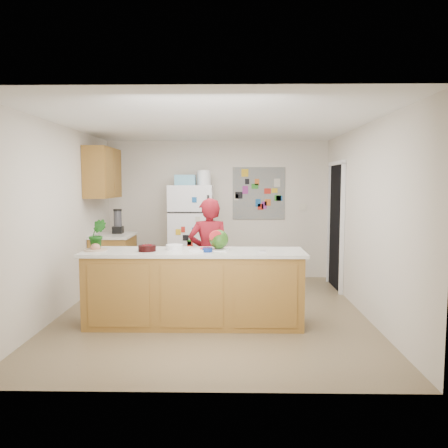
{
  "coord_description": "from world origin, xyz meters",
  "views": [
    {
      "loc": [
        0.26,
        -5.73,
        1.73
      ],
      "look_at": [
        0.15,
        0.2,
        1.18
      ],
      "focal_mm": 35.0,
      "sensor_mm": 36.0,
      "label": 1
    }
  ],
  "objects_px": {
    "refrigerator": "(191,234)",
    "person": "(209,254)",
    "watermelon": "(219,239)",
    "cherry_bowl": "(147,248)"
  },
  "relations": [
    {
      "from": "person",
      "to": "cherry_bowl",
      "type": "height_order",
      "value": "person"
    },
    {
      "from": "watermelon",
      "to": "cherry_bowl",
      "type": "height_order",
      "value": "watermelon"
    },
    {
      "from": "refrigerator",
      "to": "watermelon",
      "type": "relative_size",
      "value": 7.29
    },
    {
      "from": "refrigerator",
      "to": "watermelon",
      "type": "distance_m",
      "value": 2.38
    },
    {
      "from": "cherry_bowl",
      "to": "refrigerator",
      "type": "bearing_deg",
      "value": 82.71
    },
    {
      "from": "watermelon",
      "to": "cherry_bowl",
      "type": "distance_m",
      "value": 0.88
    },
    {
      "from": "refrigerator",
      "to": "watermelon",
      "type": "height_order",
      "value": "refrigerator"
    },
    {
      "from": "refrigerator",
      "to": "person",
      "type": "xyz_separation_m",
      "value": [
        0.4,
        -1.72,
        -0.08
      ]
    },
    {
      "from": "refrigerator",
      "to": "cherry_bowl",
      "type": "relative_size",
      "value": 8.07
    },
    {
      "from": "refrigerator",
      "to": "person",
      "type": "height_order",
      "value": "refrigerator"
    }
  ]
}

